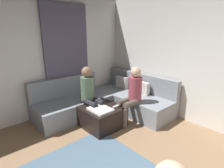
% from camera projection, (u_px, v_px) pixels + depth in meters
% --- Properties ---
extents(wall_left, '(0.12, 6.00, 2.70)m').
position_uv_depth(wall_left, '(4.00, 61.00, 3.45)').
color(wall_left, silver).
rests_on(wall_left, ground_plane).
extents(curtain_panel, '(0.06, 1.10, 2.50)m').
position_uv_depth(curtain_panel, '(67.00, 60.00, 4.24)').
color(curtain_panel, '#595166').
rests_on(curtain_panel, ground_plane).
extents(sectional_couch, '(2.10, 2.55, 0.87)m').
position_uv_depth(sectional_couch, '(107.00, 101.00, 4.35)').
color(sectional_couch, gray).
rests_on(sectional_couch, ground_plane).
extents(ottoman, '(0.76, 0.76, 0.42)m').
position_uv_depth(ottoman, '(102.00, 117.00, 3.69)').
color(ottoman, black).
rests_on(ottoman, ground_plane).
extents(folded_blanket, '(0.44, 0.36, 0.04)m').
position_uv_depth(folded_blanket, '(100.00, 109.00, 3.48)').
color(folded_blanket, white).
rests_on(folded_blanket, ottoman).
extents(coffee_mug, '(0.08, 0.08, 0.10)m').
position_uv_depth(coffee_mug, '(102.00, 100.00, 3.89)').
color(coffee_mug, '#334C72').
rests_on(coffee_mug, ottoman).
extents(game_remote, '(0.05, 0.15, 0.02)m').
position_uv_depth(game_remote, '(116.00, 106.00, 3.64)').
color(game_remote, white).
rests_on(game_remote, ottoman).
extents(person_on_couch_back, '(0.30, 0.60, 1.20)m').
position_uv_depth(person_on_couch_back, '(132.00, 93.00, 3.75)').
color(person_on_couch_back, brown).
rests_on(person_on_couch_back, ground_plane).
extents(person_on_couch_side, '(0.60, 0.30, 1.20)m').
position_uv_depth(person_on_couch_side, '(90.00, 93.00, 3.76)').
color(person_on_couch_side, black).
rests_on(person_on_couch_side, ground_plane).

